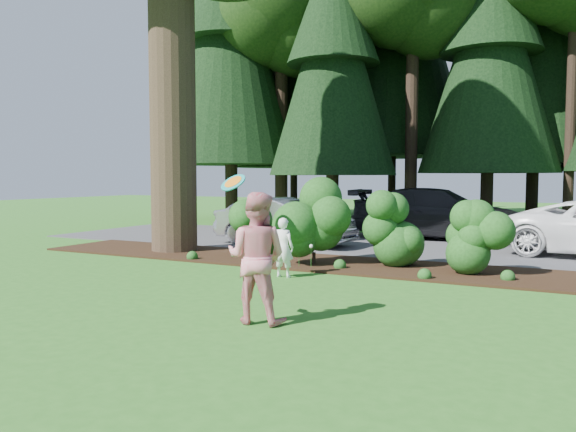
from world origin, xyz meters
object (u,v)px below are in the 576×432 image
at_px(car_silver_wagon, 284,221).
at_px(adult, 256,258).
at_px(car_dark_suv, 439,213).
at_px(frisbee, 233,182).
at_px(child, 283,247).

bearing_deg(car_silver_wagon, adult, -152.19).
relative_size(car_dark_suv, adult, 3.09).
distance_m(car_dark_suv, frisbee, 9.14).
bearing_deg(frisbee, car_dark_suv, 74.51).
bearing_deg(car_silver_wagon, frisbee, -161.70).
height_order(car_silver_wagon, frisbee, frisbee).
xyz_separation_m(car_silver_wagon, frisbee, (1.35, -4.96, 1.22)).
xyz_separation_m(car_silver_wagon, car_dark_suv, (3.78, 3.79, 0.13)).
bearing_deg(adult, car_silver_wagon, -71.80).
distance_m(car_dark_suv, adult, 11.90).
bearing_deg(car_dark_suv, child, 165.95).
height_order(car_dark_suv, child, car_dark_suv).
height_order(child, frisbee, frisbee).
bearing_deg(child, car_dark_suv, -100.44).
distance_m(car_silver_wagon, adult, 8.93).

